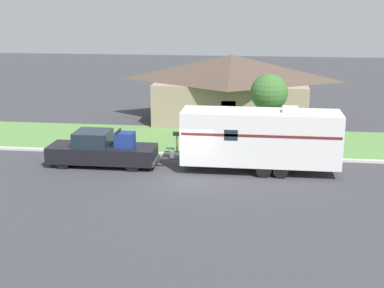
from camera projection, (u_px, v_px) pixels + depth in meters
ground_plane at (187, 177)px, 27.89m from camera, size 120.00×120.00×0.00m
curb_strip at (195, 155)px, 31.46m from camera, size 80.00×0.30×0.14m
lawn_strip at (202, 140)px, 34.96m from camera, size 80.00×7.00×0.03m
house_across_street at (231, 86)px, 40.21m from camera, size 11.91×7.42×4.94m
pickup_truck at (102, 150)px, 29.56m from camera, size 6.05×2.01×2.05m
travel_trailer at (260, 137)px, 28.25m from camera, size 9.60×2.28×3.58m
mailbox at (177, 137)px, 32.00m from camera, size 0.48×0.20×1.27m
tree_in_yard at (269, 93)px, 33.79m from camera, size 2.38×2.38×4.42m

